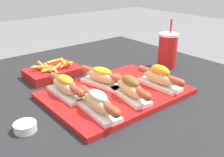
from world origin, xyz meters
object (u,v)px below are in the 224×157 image
at_px(drink_cup, 168,51).
at_px(hot_dog_4, 102,76).
at_px(hot_dog_2, 160,77).
at_px(fries_basket, 53,72).
at_px(hot_dog_1, 130,88).
at_px(hot_dog_0, 98,102).
at_px(sauce_bowl, 25,127).
at_px(serving_tray, 116,93).
at_px(hot_dog_3, 66,86).

bearing_deg(drink_cup, hot_dog_4, -179.20).
relative_size(hot_dog_2, drink_cup, 0.98).
bearing_deg(fries_basket, hot_dog_4, -70.62).
distance_m(hot_dog_1, hot_dog_4, 0.14).
height_order(hot_dog_0, sauce_bowl, hot_dog_0).
xyz_separation_m(hot_dog_1, drink_cup, (0.36, 0.14, 0.02)).
relative_size(hot_dog_1, hot_dog_2, 0.99).
xyz_separation_m(drink_cup, fries_basket, (-0.45, 0.22, -0.06)).
xyz_separation_m(hot_dog_0, fries_basket, (0.05, 0.38, -0.03)).
height_order(hot_dog_1, hot_dog_4, hot_dog_1).
distance_m(hot_dog_0, fries_basket, 0.38).
height_order(serving_tray, hot_dog_3, hot_dog_3).
relative_size(hot_dog_2, fries_basket, 0.99).
bearing_deg(hot_dog_4, serving_tray, -87.06).
xyz_separation_m(hot_dog_4, fries_basket, (-0.08, 0.22, -0.03)).
relative_size(hot_dog_1, sauce_bowl, 3.33).
height_order(hot_dog_0, hot_dog_4, hot_dog_0).
height_order(hot_dog_3, fries_basket, hot_dog_3).
xyz_separation_m(hot_dog_1, hot_dog_3, (-0.15, 0.14, -0.00)).
xyz_separation_m(hot_dog_3, hot_dog_4, (0.14, -0.01, -0.00)).
bearing_deg(hot_dog_1, drink_cup, 21.94).
height_order(hot_dog_2, fries_basket, hot_dog_2).
distance_m(hot_dog_3, fries_basket, 0.23).
distance_m(serving_tray, hot_dog_3, 0.17).
distance_m(hot_dog_1, fries_basket, 0.38).
bearing_deg(hot_dog_0, fries_basket, 82.19).
bearing_deg(hot_dog_4, hot_dog_0, -130.50).
bearing_deg(sauce_bowl, hot_dog_1, -9.77).
bearing_deg(hot_dog_1, hot_dog_0, -174.21).
relative_size(hot_dog_4, sauce_bowl, 3.32).
distance_m(hot_dog_3, hot_dog_4, 0.14).
distance_m(hot_dog_1, sauce_bowl, 0.34).
bearing_deg(hot_dog_3, fries_basket, 73.53).
height_order(hot_dog_0, hot_dog_3, same).
relative_size(serving_tray, hot_dog_2, 2.23).
height_order(hot_dog_3, drink_cup, drink_cup).
xyz_separation_m(hot_dog_1, hot_dog_4, (-0.01, 0.14, -0.00)).
relative_size(hot_dog_3, sauce_bowl, 3.38).
bearing_deg(hot_dog_4, fries_basket, 109.38).
relative_size(hot_dog_2, hot_dog_3, 1.00).
bearing_deg(drink_cup, hot_dog_3, 179.99).
bearing_deg(fries_basket, hot_dog_1, -76.56).
relative_size(serving_tray, hot_dog_3, 2.23).
bearing_deg(sauce_bowl, fries_basket, 51.68).
xyz_separation_m(serving_tray, hot_dog_1, (0.00, -0.07, 0.04)).
height_order(hot_dog_1, drink_cup, drink_cup).
xyz_separation_m(hot_dog_4, drink_cup, (0.37, 0.01, 0.03)).
height_order(serving_tray, hot_dog_1, hot_dog_1).
relative_size(serving_tray, sauce_bowl, 7.54).
xyz_separation_m(serving_tray, hot_dog_3, (-0.15, 0.08, 0.04)).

